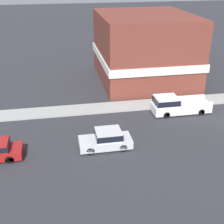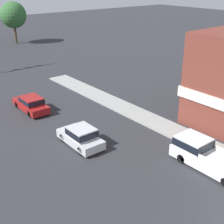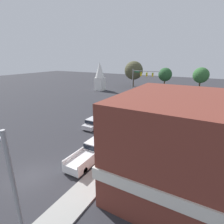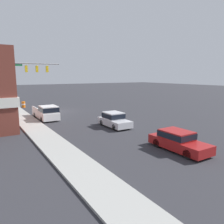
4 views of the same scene
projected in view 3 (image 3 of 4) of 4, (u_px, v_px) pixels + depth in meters
name	position (u px, v px, depth m)	size (l,w,h in m)	color
ground_plane	(31.00, 177.00, 16.69)	(200.00, 200.00, 0.00)	#2D2D33
sidewalk_curb	(77.00, 199.00, 14.01)	(2.40, 60.00, 0.14)	#9E9E99
far_signal_assembly	(141.00, 76.00, 48.98)	(7.94, 0.49, 7.74)	gray
car_lead	(94.00, 123.00, 28.17)	(1.89, 4.20, 1.56)	black
car_second_ahead	(119.00, 109.00, 35.53)	(1.85, 4.70, 1.46)	black
pickup_truck_parked	(91.00, 152.00, 19.26)	(2.01, 5.77, 1.82)	black
corner_brick_building	(200.00, 149.00, 13.78)	(13.01, 11.23, 8.12)	brown
church_steeple	(100.00, 76.00, 58.87)	(3.16, 3.16, 9.43)	white
backdrop_tree_left_far	(134.00, 70.00, 66.03)	(6.92, 6.92, 9.57)	#4C3823
backdrop_tree_left_mid	(165.00, 75.00, 64.28)	(4.93, 4.93, 7.26)	#4C3823
backdrop_tree_center	(201.00, 75.00, 55.85)	(4.96, 4.96, 7.87)	#4C3823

